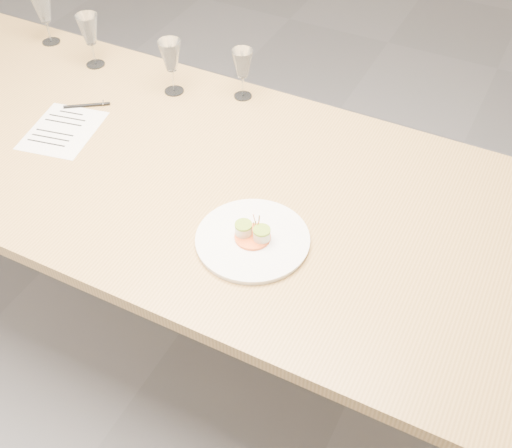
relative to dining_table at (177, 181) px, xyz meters
The scene contains 9 objects.
ground 0.68m from the dining_table, ahead, with size 7.00×7.00×0.00m, color slate.
dining_table is the anchor object (origin of this frame).
dinner_plate 0.41m from the dining_table, 27.06° to the right, with size 0.31×0.31×0.08m.
recipe_sheet 0.42m from the dining_table, behind, with size 0.25×0.30×0.00m.
ballpoint_pen 0.45m from the dining_table, 163.76° to the left, with size 0.13×0.10×0.01m.
wine_glass_0 0.93m from the dining_table, 153.44° to the left, with size 0.08×0.08×0.19m.
wine_glass_1 0.70m from the dining_table, 147.98° to the left, with size 0.08×0.08×0.19m.
wine_glass_2 0.45m from the dining_table, 122.68° to the left, with size 0.08×0.08×0.19m.
wine_glass_3 0.46m from the dining_table, 88.31° to the left, with size 0.07×0.07×0.18m.
Camera 1 is at (0.90, -1.23, 1.99)m, focal length 45.00 mm.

